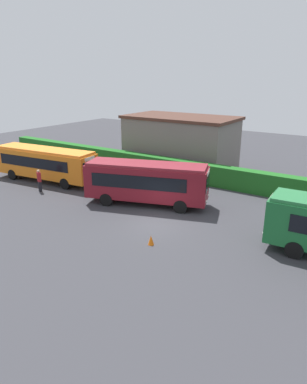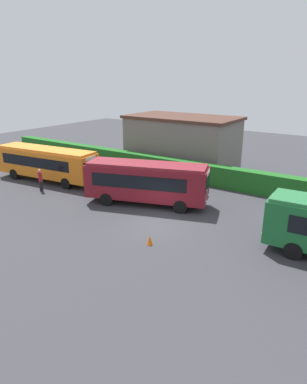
# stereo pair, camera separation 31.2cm
# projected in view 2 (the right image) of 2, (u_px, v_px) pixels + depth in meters

# --- Properties ---
(ground_plane) EXTENTS (86.34, 86.34, 0.00)m
(ground_plane) POSITION_uv_depth(u_px,v_px,m) (155.00, 223.00, 23.25)
(ground_plane) COLOR #38383D
(bus_orange) EXTENTS (10.69, 3.60, 3.12)m
(bus_orange) POSITION_uv_depth(u_px,v_px,m) (47.00, 162.00, 32.07)
(bus_orange) COLOR orange
(bus_orange) RESTS_ON ground_plane
(bus_maroon) EXTENTS (9.57, 5.36, 3.25)m
(bus_maroon) POSITION_uv_depth(u_px,v_px,m) (147.00, 181.00, 26.12)
(bus_maroon) COLOR maroon
(bus_maroon) RESTS_ON ground_plane
(person_left) EXTENTS (0.46, 0.53, 1.84)m
(person_left) POSITION_uv_depth(u_px,v_px,m) (61.00, 161.00, 36.20)
(person_left) COLOR olive
(person_left) RESTS_ON ground_plane
(person_center) EXTENTS (0.54, 0.53, 1.67)m
(person_center) POSITION_uv_depth(u_px,v_px,m) (86.00, 165.00, 34.82)
(person_center) COLOR silver
(person_center) RESTS_ON ground_plane
(person_right) EXTENTS (0.56, 0.45, 1.93)m
(person_right) POSITION_uv_depth(u_px,v_px,m) (40.00, 180.00, 29.46)
(person_right) COLOR black
(person_right) RESTS_ON ground_plane
(hedge_row) EXTENTS (55.17, 1.10, 1.87)m
(hedge_row) POSITION_uv_depth(u_px,v_px,m) (218.00, 176.00, 30.78)
(hedge_row) COLOR #1F6420
(hedge_row) RESTS_ON ground_plane
(depot_building) EXTENTS (11.70, 6.47, 5.44)m
(depot_building) POSITION_uv_depth(u_px,v_px,m) (182.00, 142.00, 36.93)
(depot_building) COLOR slate
(depot_building) RESTS_ON ground_plane
(traffic_cone) EXTENTS (0.36, 0.36, 0.60)m
(traffic_cone) POSITION_uv_depth(u_px,v_px,m) (150.00, 240.00, 20.23)
(traffic_cone) COLOR orange
(traffic_cone) RESTS_ON ground_plane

